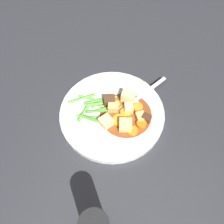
% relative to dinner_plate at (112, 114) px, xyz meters
% --- Properties ---
extents(ground_plane, '(3.00, 3.00, 0.00)m').
position_rel_dinner_plate_xyz_m(ground_plane, '(0.00, 0.00, -0.01)').
color(ground_plane, '#2D2D33').
extents(dinner_plate, '(0.28, 0.28, 0.02)m').
position_rel_dinner_plate_xyz_m(dinner_plate, '(0.00, 0.00, 0.00)').
color(dinner_plate, white).
rests_on(dinner_plate, ground_plane).
extents(stew_sauce, '(0.14, 0.14, 0.00)m').
position_rel_dinner_plate_xyz_m(stew_sauce, '(0.04, 0.01, 0.01)').
color(stew_sauce, brown).
rests_on(stew_sauce, dinner_plate).
extents(carrot_slice_0, '(0.04, 0.04, 0.01)m').
position_rel_dinner_plate_xyz_m(carrot_slice_0, '(0.00, 0.02, 0.01)').
color(carrot_slice_0, orange).
rests_on(carrot_slice_0, dinner_plate).
extents(carrot_slice_1, '(0.03, 0.03, 0.01)m').
position_rel_dinner_plate_xyz_m(carrot_slice_1, '(0.08, -0.01, 0.01)').
color(carrot_slice_1, orange).
rests_on(carrot_slice_1, dinner_plate).
extents(carrot_slice_2, '(0.03, 0.03, 0.01)m').
position_rel_dinner_plate_xyz_m(carrot_slice_2, '(0.07, -0.04, 0.01)').
color(carrot_slice_2, orange).
rests_on(carrot_slice_2, dinner_plate).
extents(carrot_slice_3, '(0.03, 0.03, 0.01)m').
position_rel_dinner_plate_xyz_m(carrot_slice_3, '(0.06, 0.03, 0.01)').
color(carrot_slice_3, orange).
rests_on(carrot_slice_3, dinner_plate).
extents(carrot_slice_4, '(0.04, 0.04, 0.01)m').
position_rel_dinner_plate_xyz_m(carrot_slice_4, '(0.04, 0.01, 0.01)').
color(carrot_slice_4, orange).
rests_on(carrot_slice_4, dinner_plate).
extents(carrot_slice_5, '(0.04, 0.04, 0.01)m').
position_rel_dinner_plate_xyz_m(carrot_slice_5, '(0.03, -0.02, 0.01)').
color(carrot_slice_5, orange).
rests_on(carrot_slice_5, dinner_plate).
extents(potato_chunk_0, '(0.03, 0.03, 0.02)m').
position_rel_dinner_plate_xyz_m(potato_chunk_0, '(0.04, 0.02, 0.02)').
color(potato_chunk_0, '#EAD68C').
rests_on(potato_chunk_0, dinner_plate).
extents(potato_chunk_1, '(0.04, 0.04, 0.03)m').
position_rel_dinner_plate_xyz_m(potato_chunk_1, '(0.05, -0.03, 0.02)').
color(potato_chunk_1, '#E5CC7A').
rests_on(potato_chunk_1, dinner_plate).
extents(potato_chunk_2, '(0.04, 0.04, 0.03)m').
position_rel_dinner_plate_xyz_m(potato_chunk_2, '(-0.00, -0.04, 0.02)').
color(potato_chunk_2, '#EAD68C').
rests_on(potato_chunk_2, dinner_plate).
extents(potato_chunk_3, '(0.03, 0.03, 0.02)m').
position_rel_dinner_plate_xyz_m(potato_chunk_3, '(0.00, 0.01, 0.02)').
color(potato_chunk_3, '#DBBC6B').
rests_on(potato_chunk_3, dinner_plate).
extents(potato_chunk_4, '(0.04, 0.03, 0.03)m').
position_rel_dinner_plate_xyz_m(potato_chunk_4, '(0.03, 0.05, 0.02)').
color(potato_chunk_4, '#EAD68C').
rests_on(potato_chunk_4, dinner_plate).
extents(potato_chunk_5, '(0.03, 0.03, 0.02)m').
position_rel_dinner_plate_xyz_m(potato_chunk_5, '(0.08, 0.01, 0.02)').
color(potato_chunk_5, '#DBBC6B').
rests_on(potato_chunk_5, dinner_plate).
extents(meat_chunk_0, '(0.04, 0.04, 0.02)m').
position_rel_dinner_plate_xyz_m(meat_chunk_0, '(-0.02, 0.02, 0.02)').
color(meat_chunk_0, '#56331E').
rests_on(meat_chunk_0, dinner_plate).
extents(meat_chunk_1, '(0.02, 0.02, 0.02)m').
position_rel_dinner_plate_xyz_m(meat_chunk_1, '(0.09, 0.01, 0.02)').
color(meat_chunk_1, '#4C2B19').
rests_on(meat_chunk_1, dinner_plate).
extents(green_bean_0, '(0.06, 0.04, 0.01)m').
position_rel_dinner_plate_xyz_m(green_bean_0, '(-0.05, 0.01, 0.01)').
color(green_bean_0, '#4C8E33').
rests_on(green_bean_0, dinner_plate).
extents(green_bean_1, '(0.08, 0.01, 0.01)m').
position_rel_dinner_plate_xyz_m(green_bean_1, '(-0.06, 0.02, 0.01)').
color(green_bean_1, '#66AD42').
rests_on(green_bean_1, dinner_plate).
extents(green_bean_2, '(0.05, 0.02, 0.01)m').
position_rel_dinner_plate_xyz_m(green_bean_2, '(-0.05, -0.04, 0.01)').
color(green_bean_2, '#66AD42').
rests_on(green_bean_2, dinner_plate).
extents(green_bean_3, '(0.06, 0.04, 0.01)m').
position_rel_dinner_plate_xyz_m(green_bean_3, '(-0.04, 0.03, 0.01)').
color(green_bean_3, '#66AD42').
rests_on(green_bean_3, dinner_plate).
extents(green_bean_4, '(0.06, 0.04, 0.01)m').
position_rel_dinner_plate_xyz_m(green_bean_4, '(-0.05, 0.01, 0.01)').
color(green_bean_4, '#66AD42').
rests_on(green_bean_4, dinner_plate).
extents(green_bean_5, '(0.06, 0.05, 0.01)m').
position_rel_dinner_plate_xyz_m(green_bean_5, '(-0.02, 0.00, 0.01)').
color(green_bean_5, '#599E38').
rests_on(green_bean_5, dinner_plate).
extents(green_bean_6, '(0.06, 0.06, 0.01)m').
position_rel_dinner_plate_xyz_m(green_bean_6, '(-0.09, 0.01, 0.01)').
color(green_bean_6, '#599E38').
rests_on(green_bean_6, dinner_plate).
extents(green_bean_7, '(0.05, 0.04, 0.01)m').
position_rel_dinner_plate_xyz_m(green_bean_7, '(-0.02, 0.01, 0.01)').
color(green_bean_7, '#66AD42').
rests_on(green_bean_7, dinner_plate).
extents(green_bean_8, '(0.05, 0.03, 0.01)m').
position_rel_dinner_plate_xyz_m(green_bean_8, '(-0.04, -0.01, 0.01)').
color(green_bean_8, '#4C8E33').
rests_on(green_bean_8, dinner_plate).
extents(green_bean_9, '(0.07, 0.01, 0.01)m').
position_rel_dinner_plate_xyz_m(green_bean_9, '(-0.04, -0.04, 0.01)').
color(green_bean_9, '#4C8E33').
rests_on(green_bean_9, dinner_plate).
extents(green_bean_10, '(0.04, 0.05, 0.01)m').
position_rel_dinner_plate_xyz_m(green_bean_10, '(-0.04, 0.02, 0.01)').
color(green_bean_10, '#599E38').
rests_on(green_bean_10, dinner_plate).
extents(green_bean_11, '(0.01, 0.05, 0.01)m').
position_rel_dinner_plate_xyz_m(green_bean_11, '(-0.07, -0.03, 0.01)').
color(green_bean_11, '#66AD42').
rests_on(green_bean_11, dinner_plate).
extents(fork, '(0.09, 0.16, 0.00)m').
position_rel_dinner_plate_xyz_m(fork, '(0.06, 0.08, 0.01)').
color(fork, silver).
rests_on(fork, dinner_plate).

